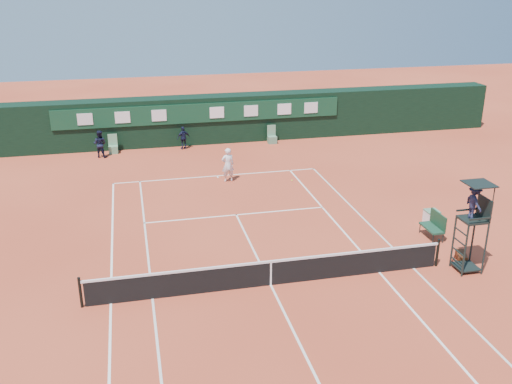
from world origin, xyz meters
TOP-DOWN VIEW (x-y plane):
  - ground at (0.00, 0.00)m, footprint 90.00×90.00m
  - court_lines at (0.00, 0.00)m, footprint 11.05×23.85m
  - tennis_net at (0.00, 0.00)m, footprint 12.90×0.10m
  - back_wall at (0.00, 18.74)m, footprint 40.00×1.65m
  - linesman_chair_left at (-5.50, 17.48)m, footprint 0.55×0.50m
  - linesman_chair_right at (4.50, 17.48)m, footprint 0.55×0.50m
  - umpire_chair at (7.29, -0.53)m, footprint 0.96×0.95m
  - player_bench at (7.54, 2.26)m, footprint 0.56×1.20m
  - tennis_bag at (7.58, 0.22)m, footprint 0.59×0.83m
  - cooler at (8.13, 3.53)m, footprint 0.57×0.57m
  - tennis_ball at (3.74, 10.21)m, footprint 0.07×0.07m
  - player at (0.44, 10.94)m, footprint 0.69×0.48m
  - ball_kid_left at (-6.22, 16.80)m, footprint 0.97×0.87m
  - ball_kid_right at (-1.21, 17.41)m, footprint 0.91×0.60m

SIDE VIEW (x-z plane):
  - ground at x=0.00m, z-range 0.00..0.00m
  - court_lines at x=0.00m, z-range 0.00..0.01m
  - tennis_ball at x=3.74m, z-range 0.00..0.07m
  - tennis_bag at x=7.58m, z-range 0.00..0.28m
  - linesman_chair_left at x=-5.50m, z-range -0.26..0.89m
  - linesman_chair_right at x=4.50m, z-range -0.26..0.89m
  - cooler at x=8.13m, z-range 0.00..0.65m
  - tennis_net at x=0.00m, z-range -0.04..1.06m
  - player_bench at x=7.54m, z-range 0.05..1.15m
  - ball_kid_right at x=-1.21m, z-range 0.00..1.43m
  - ball_kid_left at x=-6.22m, z-range 0.00..1.64m
  - player at x=0.44m, z-range 0.00..1.82m
  - back_wall at x=0.00m, z-range 0.01..3.01m
  - umpire_chair at x=7.29m, z-range 0.75..4.17m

